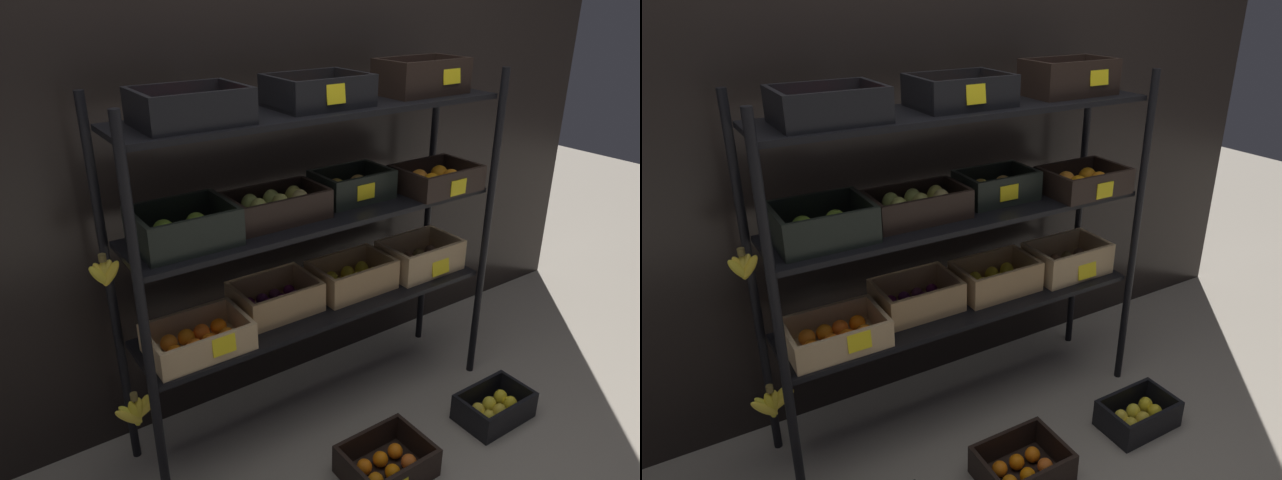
# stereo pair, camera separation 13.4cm
# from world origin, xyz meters

# --- Properties ---
(ground_plane) EXTENTS (10.00, 10.00, 0.00)m
(ground_plane) POSITION_xyz_m (0.00, 0.00, 0.00)
(ground_plane) COLOR gray
(storefront_wall) EXTENTS (3.92, 0.12, 2.39)m
(storefront_wall) POSITION_xyz_m (0.00, 0.38, 1.19)
(storefront_wall) COLOR black
(storefront_wall) RESTS_ON ground_plane
(display_rack) EXTENTS (1.65, 0.39, 1.46)m
(display_rack) POSITION_xyz_m (-0.01, 0.00, 0.91)
(display_rack) COLOR black
(display_rack) RESTS_ON ground_plane
(crate_ground_tangerine) EXTENTS (0.33, 0.26, 0.13)m
(crate_ground_tangerine) POSITION_xyz_m (-0.01, -0.46, 0.05)
(crate_ground_tangerine) COLOR black
(crate_ground_tangerine) RESTS_ON ground_plane
(crate_ground_lemon) EXTENTS (0.32, 0.20, 0.12)m
(crate_ground_lemon) POSITION_xyz_m (0.58, -0.47, 0.05)
(crate_ground_lemon) COLOR black
(crate_ground_lemon) RESTS_ON ground_plane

